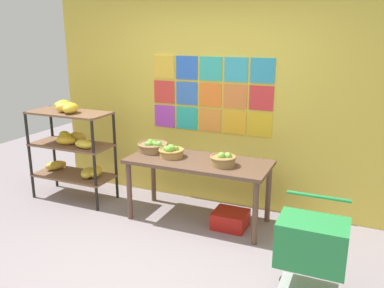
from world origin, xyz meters
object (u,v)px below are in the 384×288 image
Objects in this scene: fruit_basket_centre at (153,146)px; shopping_cart at (312,246)px; fruit_basket_back_left at (171,151)px; produce_crate_under_table at (230,219)px; banana_shelf_unit at (72,141)px; display_table at (198,167)px; fruit_basket_left at (223,160)px.

fruit_basket_centre reaches higher than shopping_cart.
fruit_basket_back_left is 1.02m from produce_crate_under_table.
banana_shelf_unit is 1.74m from display_table.
fruit_basket_left is (0.32, -0.07, 0.15)m from display_table.
display_table is at bearing 176.14° from produce_crate_under_table.
fruit_basket_left is 0.97m from fruit_basket_centre.
produce_crate_under_table is (0.08, 0.04, -0.70)m from fruit_basket_left.
fruit_basket_centre is at bearing 170.96° from display_table.
shopping_cart is (0.98, -0.96, 0.39)m from produce_crate_under_table.
shopping_cart is (1.71, -0.98, -0.31)m from fruit_basket_back_left.
display_table is at bearing 1.03° from banana_shelf_unit.
produce_crate_under_table is 1.42m from shopping_cart.
shopping_cart is at bearing -28.37° from fruit_basket_centre.
fruit_basket_left is at bearing -9.91° from fruit_basket_centre.
produce_crate_under_table is (1.04, -0.13, -0.70)m from fruit_basket_centre.
display_table is 5.65× the size of fruit_basket_left.
produce_crate_under_table is at bearing -3.86° from display_table.
banana_shelf_unit is at bearing -173.13° from fruit_basket_centre.
display_table is 1.70m from shopping_cart.
fruit_basket_back_left is 0.32m from fruit_basket_centre.
fruit_basket_back_left is 0.35× the size of shopping_cart.
fruit_basket_back_left is (1.40, 0.02, 0.02)m from banana_shelf_unit.
produce_crate_under_table is at bearing -7.05° from fruit_basket_centre.
fruit_basket_left is 0.66m from fruit_basket_back_left.
banana_shelf_unit reaches higher than produce_crate_under_table.
fruit_basket_centre is (1.10, 0.13, 0.02)m from banana_shelf_unit.
fruit_basket_left is at bearing -0.95° from banana_shelf_unit.
fruit_basket_left is at bearing 143.35° from shopping_cart.
fruit_basket_back_left reaches higher than produce_crate_under_table.
display_table is 1.91× the size of shopping_cart.
fruit_basket_left reaches higher than shopping_cart.
shopping_cart is (1.38, -0.99, -0.15)m from display_table.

